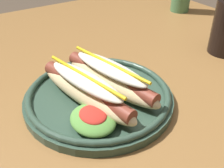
{
  "coord_description": "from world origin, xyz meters",
  "views": [
    {
      "loc": [
        0.43,
        -0.36,
        1.06
      ],
      "look_at": [
        0.07,
        -0.12,
        0.77
      ],
      "focal_mm": 43.68,
      "sensor_mm": 36.0,
      "label": 1
    }
  ],
  "objects": [
    {
      "name": "dining_table",
      "position": [
        0.0,
        0.0,
        0.64
      ],
      "size": [
        1.11,
        0.99,
        0.74
      ],
      "color": "olive",
      "rests_on": "ground_plane"
    },
    {
      "name": "hot_dog_plate",
      "position": [
        0.07,
        -0.15,
        0.77
      ],
      "size": [
        0.28,
        0.28,
        0.08
      ],
      "color": "#334C3D",
      "rests_on": "dining_table"
    }
  ]
}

